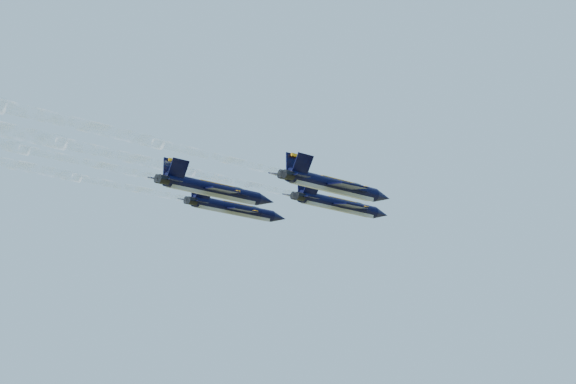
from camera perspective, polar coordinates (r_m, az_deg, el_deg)
The scene contains 4 objects.
jet_lead at distance 102.70m, azimuth 3.75°, elevation -0.94°, with size 11.34×15.62×3.93m.
jet_left at distance 106.12m, azimuth -3.74°, elevation -1.23°, with size 11.34×15.62×3.93m.
jet_right at distance 89.13m, azimuth 3.41°, elevation 0.43°, with size 11.34×15.62×3.93m.
jet_slot at distance 91.90m, azimuth -5.19°, elevation 0.14°, with size 11.34×15.62×3.93m.
Camera 1 is at (46.79, -85.73, 78.81)m, focal length 50.00 mm.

